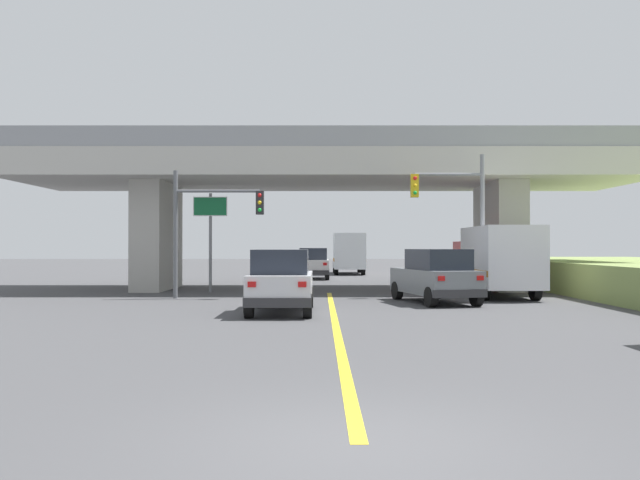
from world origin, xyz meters
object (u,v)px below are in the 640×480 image
object	(u,v)px
traffic_signal_nearside	(456,208)
box_truck	(493,260)
traffic_signal_farside	(204,218)
semi_truck_distant	(345,253)
sedan_oncoming	(310,263)
highway_sign	(207,220)
suv_lead	(278,281)
suv_crossing	(432,276)

from	to	relation	value
traffic_signal_nearside	box_truck	bearing A→B (deg)	19.07
traffic_signal_farside	semi_truck_distant	bearing A→B (deg)	74.05
traffic_signal_farside	sedan_oncoming	bearing A→B (deg)	75.44
traffic_signal_nearside	highway_sign	xyz separation A→B (m)	(-10.85, 3.13, -0.36)
suv_lead	traffic_signal_nearside	world-z (taller)	traffic_signal_nearside
box_truck	semi_truck_distant	xyz separation A→B (m)	(-5.28, 22.83, 0.07)
traffic_signal_farside	semi_truck_distant	xyz separation A→B (m)	(6.82, 23.85, -1.65)
suv_crossing	box_truck	bearing A→B (deg)	32.57
semi_truck_distant	traffic_signal_nearside	bearing A→B (deg)	-81.34
suv_lead	semi_truck_distant	distance (m)	29.89
suv_lead	traffic_signal_farside	world-z (taller)	traffic_signal_farside
box_truck	highway_sign	xyz separation A→B (m)	(-12.56, 2.54, 1.80)
highway_sign	semi_truck_distant	distance (m)	21.63
box_truck	suv_crossing	bearing A→B (deg)	-134.51
box_truck	suv_lead	bearing A→B (deg)	-141.80
traffic_signal_nearside	sedan_oncoming	bearing A→B (deg)	111.60
sedan_oncoming	highway_sign	size ratio (longest dim) A/B	1.00
sedan_oncoming	highway_sign	distance (m)	13.57
highway_sign	traffic_signal_farside	bearing A→B (deg)	-82.44
box_truck	sedan_oncoming	xyz separation A→B (m)	(-7.91, 15.07, -0.55)
suv_crossing	traffic_signal_nearside	distance (m)	4.02
sedan_oncoming	box_truck	bearing A→B (deg)	-62.30
sedan_oncoming	highway_sign	xyz separation A→B (m)	(-4.65, -12.53, 2.34)
box_truck	traffic_signal_nearside	world-z (taller)	traffic_signal_nearside
suv_crossing	box_truck	xyz separation A→B (m)	(3.15, 3.20, 0.55)
box_truck	traffic_signal_farside	size ratio (longest dim) A/B	1.31
suv_crossing	traffic_signal_farside	bearing A→B (deg)	153.36
suv_lead	highway_sign	distance (m)	10.42
suv_crossing	highway_sign	world-z (taller)	highway_sign
suv_crossing	traffic_signal_farside	size ratio (longest dim) A/B	0.95
box_truck	sedan_oncoming	bearing A→B (deg)	117.70
traffic_signal_nearside	semi_truck_distant	distance (m)	23.78
sedan_oncoming	traffic_signal_farside	distance (m)	16.78
sedan_oncoming	traffic_signal_nearside	size ratio (longest dim) A/B	0.77
suv_crossing	traffic_signal_farside	distance (m)	9.48
box_truck	highway_sign	world-z (taller)	highway_sign
suv_lead	highway_sign	size ratio (longest dim) A/B	0.98
sedan_oncoming	traffic_signal_nearside	distance (m)	17.06
highway_sign	box_truck	bearing A→B (deg)	-11.43
suv_lead	semi_truck_distant	bearing A→B (deg)	83.40
traffic_signal_nearside	traffic_signal_farside	distance (m)	10.40
semi_truck_distant	sedan_oncoming	bearing A→B (deg)	-108.76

